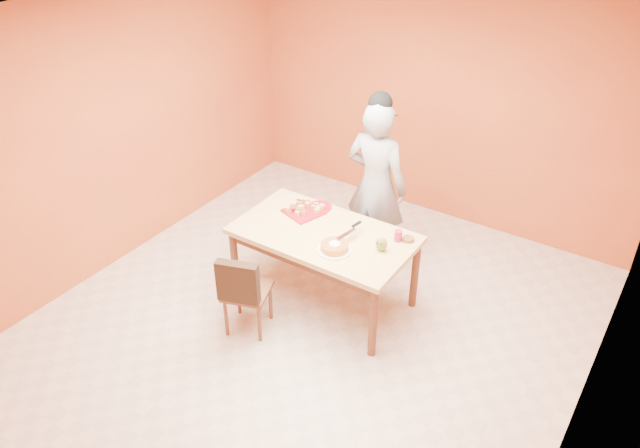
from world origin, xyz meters
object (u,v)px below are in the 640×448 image
Objects in this scene: dining_table at (324,241)px; person at (376,186)px; red_dinner_plate at (320,207)px; egg_ornament at (381,244)px; pastry_platter at (304,212)px; magenta_glass at (398,236)px; sponge_cake at (334,247)px; dining_chair at (246,290)px; checker_tin at (408,239)px.

dining_table is 0.85m from person.
egg_ornament is (0.83, -0.30, 0.06)m from red_dinner_plate.
pastry_platter is at bearing 57.23° from person.
magenta_glass is (0.95, 0.07, 0.04)m from pastry_platter.
pastry_platter is at bearing 151.89° from dining_table.
magenta_glass is (0.60, 0.25, 0.14)m from dining_table.
person is at bearing 98.95° from sponge_cake.
sponge_cake is (0.57, -0.37, 0.03)m from pastry_platter.
pastry_platter is at bearing 70.62° from dining_chair.
sponge_cake is at bearing 23.32° from dining_chair.
person is 0.79m from magenta_glass.
magenta_glass is 0.10m from checker_tin.
dining_chair is at bearing 74.88° from person.
dining_chair reaches higher than pastry_platter.
pastry_platter is at bearing 147.29° from sponge_cake.
pastry_platter is 2.40× the size of egg_ornament.
egg_ornament is (0.90, -0.15, 0.06)m from pastry_platter.
red_dinner_plate reaches higher than dining_table.
dining_chair is 6.30× the size of egg_ornament.
person is at bearing 57.09° from pastry_platter.
magenta_glass reaches higher than pastry_platter.
person reaches higher than checker_tin.
dining_table is 15.64× the size of checker_tin.
magenta_glass is at bearing 26.00° from dining_chair.
dining_chair is at bearing -94.27° from red_dinner_plate.
dining_chair reaches higher than red_dinner_plate.
egg_ornament is (0.55, 0.04, 0.16)m from dining_table.
magenta_glass is at bearing 133.62° from person.
checker_tin is at bearing 46.49° from sponge_cake.
magenta_glass is at bearing 96.04° from egg_ornament.
person reaches higher than magenta_glass.
pastry_platter is 1.37× the size of red_dinner_plate.
egg_ornament is at bearing -9.23° from pastry_platter.
person reaches higher than sponge_cake.
person is 0.60m from red_dinner_plate.
egg_ornament reaches higher than checker_tin.
dining_chair is at bearing -116.37° from dining_table.
red_dinner_plate is at bearing 133.47° from sponge_cake.
dining_chair is 1.64m from person.
red_dinner_plate is at bearing 174.16° from magenta_glass.
egg_ornament reaches higher than red_dinner_plate.
pastry_platter is (0.00, 0.89, 0.34)m from dining_chair.
dining_chair is 0.47× the size of person.
dining_table is 0.91× the size of person.
checker_tin is at bearing 6.39° from pastry_platter.
egg_ornament is at bearing 3.92° from dining_table.
egg_ornament is (0.49, -0.78, -0.05)m from person.
dining_table is 0.58m from egg_ornament.
person is 17.59× the size of magenta_glass.
dining_chair is 3.58× the size of red_dinner_plate.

